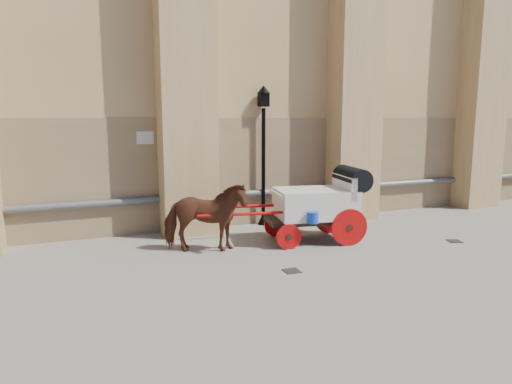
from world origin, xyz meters
name	(u,v)px	position (x,y,z in m)	size (l,w,h in m)	color
ground	(283,270)	(0.00, 0.00, 0.00)	(90.00, 90.00, 0.00)	gray
horse	(205,217)	(-1.08, 1.82, 0.79)	(0.85, 1.88, 1.59)	brown
carriage	(321,202)	(1.83, 1.70, 0.97)	(4.26, 1.81, 1.81)	black
street_lamp	(263,152)	(1.20, 3.80, 2.07)	(0.36, 0.36, 3.87)	black
drain_grate_near	(292,271)	(0.14, -0.12, 0.01)	(0.32, 0.32, 0.01)	black
drain_grate_far	(454,241)	(4.83, 0.35, 0.01)	(0.32, 0.32, 0.01)	black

